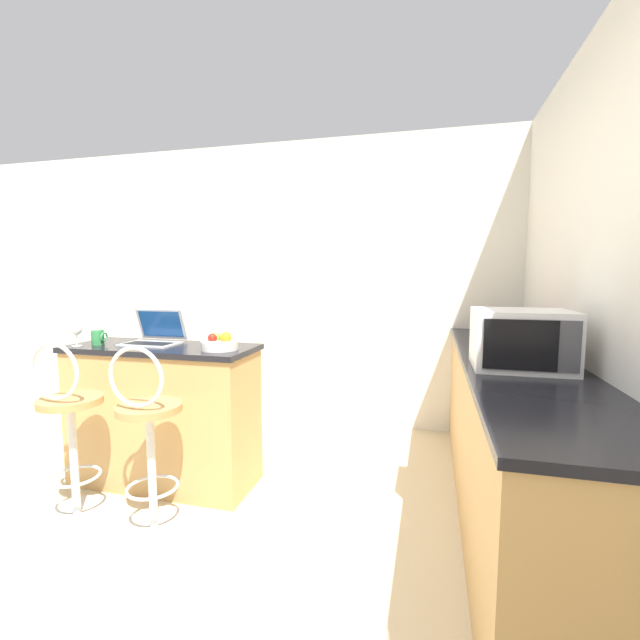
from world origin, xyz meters
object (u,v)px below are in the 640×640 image
Objects in this scene: mug_green at (98,337)px; bar_stool_far at (149,444)px; bar_stool_near at (70,435)px; toaster at (507,334)px; storage_jar at (516,326)px; fruit_bowl at (220,344)px; laptop at (155,335)px; microwave at (521,339)px; mug_red at (495,331)px; wine_glass_short at (76,330)px.

bar_stool_far is at bearing -32.50° from mug_green.
bar_stool_far is (0.51, 0.00, 0.00)m from bar_stool_near.
mug_green is at bearing -167.47° from toaster.
storage_jar is 2.15× the size of mug_green.
mug_green is at bearing -177.64° from fruit_bowl.
microwave reaches higher than laptop.
bar_stool_far reaches higher than mug_red.
toaster is 0.44m from mug_red.
storage_jar reaches higher than mug_red.
wine_glass_short is at bearing -136.94° from mug_green.
mug_green is at bearing -158.48° from mug_red.
mug_green is at bearing 110.94° from bar_stool_near.
storage_jar is (1.83, 0.85, 0.07)m from fruit_bowl.
toaster is 0.33m from storage_jar.
toaster is 1.93× the size of wine_glass_short.
bar_stool_far is at bearing -58.81° from laptop.
mug_green is at bearing -156.24° from laptop.
mug_green is (-2.55, 0.07, -0.09)m from microwave.
bar_stool_near is 4.54× the size of fruit_bowl.
bar_stool_far is at bearing -24.37° from wine_glass_short.
wine_glass_short is 2.89m from mug_red.
bar_stool_near is 2.31× the size of microwave.
fruit_bowl is 1.08× the size of storage_jar.
storage_jar reaches higher than wine_glass_short.
mug_red is (2.41, 1.45, 0.49)m from bar_stool_near.
fruit_bowl is at bearing -155.12° from storage_jar.
fruit_bowl is (0.53, -0.11, -0.02)m from laptop.
bar_stool_near is 0.78m from laptop.
fruit_bowl is at bearing 2.36° from mug_green.
bar_stool_far is 10.73× the size of mug_red.
bar_stool_far is at bearing -142.71° from mug_red.
fruit_bowl is at bearing -162.64° from toaster.
bar_stool_near is at bearing -146.20° from fruit_bowl.
bar_stool_near is at bearing -157.45° from toaster.
microwave is 0.97m from storage_jar.
mug_green is (-0.86, -0.04, 0.01)m from fruit_bowl.
laptop reaches higher than wine_glass_short.
laptop reaches higher than storage_jar.
laptop is at bearing 74.16° from bar_stool_near.
wine_glass_short reaches higher than bar_stool_far.
mug_red is 0.42× the size of fruit_bowl.
mug_red is (2.25, 0.87, -0.01)m from laptop.
microwave is at bearing -3.57° from fruit_bowl.
bar_stool_near is 10.73× the size of mug_red.
laptop reaches higher than toaster.
fruit_bowl is (0.19, 0.47, 0.48)m from bar_stool_far.
storage_jar is at bearing 70.89° from toaster.
toaster is at bearing 17.36° from fruit_bowl.
fruit_bowl reaches higher than bar_stool_far.
microwave is 2.12× the size of storage_jar.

